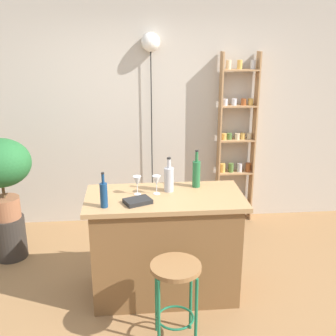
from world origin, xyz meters
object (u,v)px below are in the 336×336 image
Objects in this scene: bar_stool at (176,284)px; bottle_soda_blue at (169,179)px; cookbook at (138,201)px; wine_glass_left at (156,181)px; wine_glass_center at (137,182)px; bottle_wine_red at (196,173)px; potted_plant at (0,168)px; spice_shelf at (237,139)px; pendant_globe_light at (151,45)px; plant_stool at (10,237)px; bottle_olive_oil at (104,194)px.

bottle_soda_blue is at bearing 88.56° from bar_stool.
bottle_soda_blue is 0.38m from cookbook.
wine_glass_left and wine_glass_center have the same top height.
bar_stool is at bearing -107.85° from bottle_wine_red.
potted_plant is at bearing 162.96° from bottle_wine_red.
bottle_soda_blue reaches higher than wine_glass_left.
spice_shelf reaches higher than bottle_wine_red.
spice_shelf is 6.74× the size of bottle_soda_blue.
spice_shelf is 2.47× the size of potted_plant.
wine_glass_left is (-0.09, 0.71, 0.56)m from bar_stool.
pendant_globe_light is at bearing 91.45° from bar_stool.
plant_stool is at bearing 122.44° from cookbook.
bottle_olive_oil is 0.50m from wine_glass_left.
plant_stool is 1.94m from bottle_soda_blue.
pendant_globe_light is (-0.33, 1.34, 1.06)m from bottle_wine_red.
bottle_soda_blue is at bearing -87.00° from pendant_globe_light.
wine_glass_center is at bearing 42.86° from bottle_olive_oil.
wine_glass_center is 0.22m from cookbook.
bar_stool is at bearing -86.83° from cookbook.
bottle_wine_red is 0.27m from bottle_soda_blue.
cookbook is at bearing 116.66° from bar_stool.
bottle_wine_red reaches higher than plant_stool.
spice_shelf reaches higher than plant_stool.
pendant_globe_light is at bearing 103.76° from bottle_wine_red.
bottle_wine_red is 1.63× the size of cookbook.
wine_glass_left is at bearing -152.88° from bottle_soda_blue.
spice_shelf reaches higher than wine_glass_left.
plant_stool is (-1.60, 1.42, -0.28)m from bar_stool.
bottle_olive_oil is 0.85× the size of bottle_wine_red.
bottle_soda_blue reaches higher than bar_stool.
bottle_olive_oil is 1.38× the size of cookbook.
spice_shelf is at bearing 15.85° from plant_stool.
wine_glass_left is at bearing 97.46° from bar_stool.
pendant_globe_light reaches higher than wine_glass_center.
wine_glass_left reaches higher than cookbook.
potted_plant reaches higher than plant_stool.
bottle_olive_oil is 0.95× the size of bottle_soda_blue.
potted_plant is 1.62m from cookbook.
wine_glass_left is 0.07× the size of pendant_globe_light.
spice_shelf is at bearing 53.78° from wine_glass_left.
cookbook is (-0.53, -0.33, -0.11)m from bottle_wine_red.
wine_glass_left is 1.83m from pendant_globe_light.
wine_glass_center is (-0.28, -0.05, 0.00)m from bottle_soda_blue.
bottle_wine_red is at bearing -17.04° from potted_plant.
bottle_wine_red is (0.27, 0.85, 0.57)m from bar_stool.
wine_glass_center is at bearing -165.31° from bottle_wine_red.
potted_plant is 5.11× the size of wine_glass_center.
wine_glass_left is (-0.11, -0.06, 0.00)m from bottle_soda_blue.
bottle_wine_red is 0.55m from wine_glass_center.
bottle_olive_oil is at bearing -131.42° from spice_shelf.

